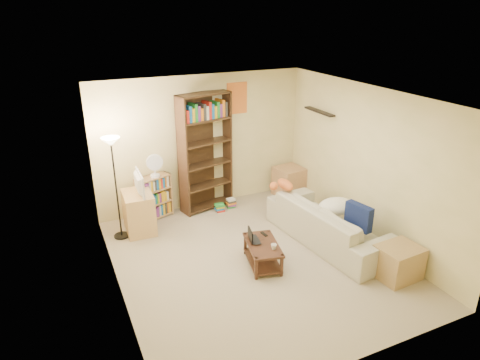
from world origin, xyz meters
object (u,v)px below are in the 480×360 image
(laptop, at_px, (258,240))
(tall_bookshelf, at_px, (205,150))
(floor_lamp, at_px, (113,159))
(tabby_cat, at_px, (283,185))
(side_table, at_px, (289,182))
(tv_stand, at_px, (139,212))
(end_cabinet, at_px, (398,262))
(coffee_table, at_px, (263,252))
(desk_fan, at_px, (155,165))
(short_bookshelf, at_px, (154,197))
(mug, at_px, (274,247))
(sofa, at_px, (329,223))
(television, at_px, (136,183))

(laptop, relative_size, tall_bookshelf, 0.15)
(floor_lamp, bearing_deg, tabby_cat, -15.62)
(side_table, bearing_deg, tv_stand, -175.82)
(tv_stand, height_order, end_cabinet, tv_stand)
(coffee_table, bearing_deg, tv_stand, 141.08)
(tall_bookshelf, relative_size, desk_fan, 5.21)
(laptop, relative_size, short_bookshelf, 0.41)
(floor_lamp, distance_m, side_table, 3.61)
(tv_stand, xyz_separation_m, side_table, (3.10, 0.23, -0.05))
(mug, height_order, short_bookshelf, short_bookshelf)
(sofa, xyz_separation_m, television, (-2.73, 1.66, 0.55))
(sofa, xyz_separation_m, end_cabinet, (0.30, -1.24, -0.09))
(mug, height_order, desk_fan, desk_fan)
(tabby_cat, distance_m, mug, 1.50)
(laptop, height_order, tall_bookshelf, tall_bookshelf)
(coffee_table, xyz_separation_m, tv_stand, (-1.44, 1.81, 0.14))
(laptop, xyz_separation_m, tall_bookshelf, (-0.04, 2.07, 0.80))
(short_bookshelf, distance_m, side_table, 2.74)
(laptop, xyz_separation_m, side_table, (1.69, 1.91, -0.07))
(tv_stand, height_order, side_table, tv_stand)
(tv_stand, height_order, floor_lamp, floor_lamp)
(tabby_cat, xyz_separation_m, television, (-2.34, 0.81, 0.13))
(tall_bookshelf, relative_size, short_bookshelf, 2.73)
(sofa, relative_size, short_bookshelf, 2.95)
(television, bearing_deg, laptop, -137.60)
(mug, bearing_deg, tall_bookshelf, 93.20)
(coffee_table, relative_size, desk_fan, 2.06)
(sofa, xyz_separation_m, short_bookshelf, (-2.37, 2.04, 0.07))
(desk_fan, bearing_deg, mug, -65.00)
(sofa, bearing_deg, tall_bookshelf, 27.14)
(short_bookshelf, bearing_deg, tabby_cat, -51.15)
(laptop, bearing_deg, tabby_cat, -36.96)
(mug, distance_m, tall_bookshelf, 2.52)
(television, bearing_deg, desk_fan, -47.82)
(television, xyz_separation_m, desk_fan, (0.41, 0.34, 0.15))
(television, height_order, tall_bookshelf, tall_bookshelf)
(sofa, height_order, side_table, sofa)
(tabby_cat, relative_size, laptop, 1.61)
(laptop, height_order, end_cabinet, end_cabinet)
(short_bookshelf, xyz_separation_m, floor_lamp, (-0.70, -0.45, 0.98))
(sofa, distance_m, coffee_table, 1.31)
(floor_lamp, height_order, side_table, floor_lamp)
(coffee_table, xyz_separation_m, tall_bookshelf, (-0.06, 2.19, 0.95))
(tabby_cat, height_order, mug, tabby_cat)
(tall_bookshelf, height_order, side_table, tall_bookshelf)
(tv_stand, distance_m, end_cabinet, 4.20)
(short_bookshelf, relative_size, desk_fan, 1.90)
(tall_bookshelf, bearing_deg, sofa, -69.41)
(desk_fan, height_order, side_table, desk_fan)
(short_bookshelf, relative_size, end_cabinet, 1.38)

